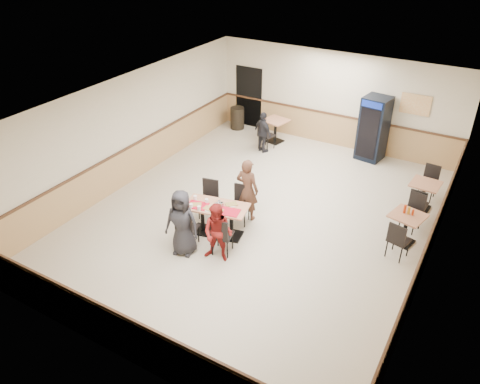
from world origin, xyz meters
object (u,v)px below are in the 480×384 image
Objects in this scene: diner_woman_left at (182,223)px; side_table_far at (424,192)px; side_table_near at (406,224)px; trash_bin at (237,118)px; diner_man_opposite at (247,190)px; main_table at (217,215)px; lone_diner at (263,132)px; diner_woman_right at (218,233)px; back_table at (275,127)px; pepsi_cooler at (373,129)px.

diner_woman_left is 2.10× the size of side_table_far.
side_table_near is 7.70m from trash_bin.
diner_man_opposite is at bearing 61.86° from diner_woman_left.
main_table is at bearing -137.86° from side_table_far.
lone_diner is (-1.14, 4.47, 0.14)m from main_table.
diner_woman_right reaches higher than trash_bin.
diner_man_opposite is 2.16× the size of side_table_far.
diner_woman_right is 5.51m from lone_diner.
diner_woman_right is at bearing -0.25° from diner_woman_left.
side_table_near is (5.02, -2.61, -0.16)m from lone_diner.
back_table is at bearing -74.12° from diner_man_opposite.
pepsi_cooler is at bearing 132.53° from side_table_far.
side_table_near is 6.11m from back_table.
diner_man_opposite is at bearing -144.60° from side_table_far.
lone_diner is 5.66m from side_table_near.
back_table is at bearing -164.35° from pepsi_cooler.
lone_diner is 1.54× the size of back_table.
diner_woman_left is 1.85× the size of side_table_near.
back_table reaches higher than side_table_far.
diner_woman_left is 1.18× the size of lone_diner.
main_table is 1.03m from diner_woman_left.
lone_diner reaches higher than side_table_near.
main_table is at bearing -100.17° from pepsi_cooler.
diner_man_opposite is 0.82× the size of pepsi_cooler.
diner_woman_left is 0.80× the size of pepsi_cooler.
diner_woman_left is at bearing -117.90° from main_table.
side_table_far is (0.05, 1.69, -0.01)m from side_table_near.
side_table_far is 0.87× the size of back_table.
side_table_near is at bearing 178.01° from lone_diner.
diner_woman_left is at bearing 72.23° from diner_man_opposite.
diner_man_opposite is 3.79m from lone_diner.
side_table_far is at bearing -19.49° from back_table.
trash_bin is (-6.67, 3.84, -0.12)m from side_table_near.
diner_woman_right is 4.26m from side_table_near.
side_table_far is 3.01m from pepsi_cooler.
diner_man_opposite reaches higher than back_table.
side_table_near is 1.69m from side_table_far.
lone_diner is 1.56× the size of side_table_near.
diner_man_opposite is 4.49m from side_table_far.
lone_diner is 2.08m from trash_bin.
diner_man_opposite is 2.11× the size of trash_bin.
diner_woman_right is at bearing 96.76° from diner_man_opposite.
trash_bin is at bearing 162.31° from side_table_far.
diner_woman_left is 1.98m from diner_man_opposite.
diner_woman_right is 1.82× the size of trash_bin.
diner_woman_left is at bearing -177.80° from diner_woman_right.
back_table is 3.12m from pepsi_cooler.
trash_bin reaches higher than side_table_near.
back_table is (-1.68, 6.13, -0.18)m from diner_woman_right.
main_table is 1.00× the size of diner_woman_left.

